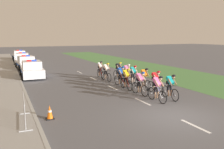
{
  "coord_description": "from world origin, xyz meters",
  "views": [
    {
      "loc": [
        -6.97,
        -8.0,
        3.67
      ],
      "look_at": [
        -0.38,
        6.02,
        1.1
      ],
      "focal_mm": 36.94,
      "sensor_mm": 36.0,
      "label": 1
    }
  ],
  "objects_px": {
    "cyclist_second": "(170,86)",
    "cyclist_eighth": "(133,75)",
    "cyclist_twelfth": "(119,70)",
    "police_car_third": "(22,59)",
    "police_car_nearest": "(32,70)",
    "police_car_furthest": "(20,56)",
    "cyclist_fifth": "(126,78)",
    "cyclist_third": "(140,83)",
    "cyclist_ninth": "(106,72)",
    "cyclist_sixth": "(144,78)",
    "cyclist_fourth": "(156,82)",
    "cyclist_eleventh": "(100,69)",
    "cyclist_seventh": "(121,76)",
    "traffic_cone_near": "(50,112)",
    "police_car_second": "(26,63)",
    "cyclist_tenth": "(127,73)",
    "crowd_barrier_front": "(24,110)",
    "cyclist_lead": "(157,88)"
  },
  "relations": [
    {
      "from": "cyclist_lead",
      "to": "cyclist_seventh",
      "type": "distance_m",
      "value": 4.53
    },
    {
      "from": "police_car_third",
      "to": "crowd_barrier_front",
      "type": "xyz_separation_m",
      "value": [
        -1.6,
        -22.85,
        -0.03
      ]
    },
    {
      "from": "police_car_second",
      "to": "police_car_third",
      "type": "bearing_deg",
      "value": 90.03
    },
    {
      "from": "cyclist_sixth",
      "to": "police_car_nearest",
      "type": "bearing_deg",
      "value": 128.04
    },
    {
      "from": "cyclist_eighth",
      "to": "police_car_nearest",
      "type": "distance_m",
      "value": 9.51
    },
    {
      "from": "cyclist_lead",
      "to": "cyclist_twelfth",
      "type": "height_order",
      "value": "same"
    },
    {
      "from": "cyclist_fourth",
      "to": "police_car_nearest",
      "type": "height_order",
      "value": "police_car_nearest"
    },
    {
      "from": "cyclist_ninth",
      "to": "police_car_second",
      "type": "xyz_separation_m",
      "value": [
        -5.4,
        10.32,
        -0.11
      ]
    },
    {
      "from": "cyclist_twelfth",
      "to": "traffic_cone_near",
      "type": "bearing_deg",
      "value": -134.39
    },
    {
      "from": "police_car_second",
      "to": "police_car_furthest",
      "type": "height_order",
      "value": "same"
    },
    {
      "from": "cyclist_third",
      "to": "cyclist_ninth",
      "type": "distance_m",
      "value": 5.21
    },
    {
      "from": "cyclist_eighth",
      "to": "cyclist_twelfth",
      "type": "xyz_separation_m",
      "value": [
        -0.02,
        2.47,
        0.0
      ]
    },
    {
      "from": "cyclist_eighth",
      "to": "police_car_third",
      "type": "xyz_separation_m",
      "value": [
        -6.63,
        17.8,
        -0.11
      ]
    },
    {
      "from": "cyclist_seventh",
      "to": "cyclist_eighth",
      "type": "xyz_separation_m",
      "value": [
        1.1,
        0.04,
        0.0
      ]
    },
    {
      "from": "cyclist_second",
      "to": "cyclist_eighth",
      "type": "distance_m",
      "value": 4.49
    },
    {
      "from": "cyclist_sixth",
      "to": "crowd_barrier_front",
      "type": "height_order",
      "value": "cyclist_sixth"
    },
    {
      "from": "police_car_third",
      "to": "police_car_nearest",
      "type": "bearing_deg",
      "value": -89.99
    },
    {
      "from": "cyclist_fifth",
      "to": "police_car_nearest",
      "type": "xyz_separation_m",
      "value": [
        -5.37,
        8.0,
        -0.11
      ]
    },
    {
      "from": "cyclist_sixth",
      "to": "police_car_furthest",
      "type": "xyz_separation_m",
      "value": [
        -6.58,
        25.17,
        -0.11
      ]
    },
    {
      "from": "police_car_furthest",
      "to": "cyclist_sixth",
      "type": "bearing_deg",
      "value": -75.35
    },
    {
      "from": "cyclist_third",
      "to": "cyclist_fifth",
      "type": "distance_m",
      "value": 1.7
    },
    {
      "from": "cyclist_twelfth",
      "to": "cyclist_fourth",
      "type": "bearing_deg",
      "value": -90.65
    },
    {
      "from": "cyclist_eleventh",
      "to": "traffic_cone_near",
      "type": "bearing_deg",
      "value": -124.73
    },
    {
      "from": "cyclist_sixth",
      "to": "cyclist_fourth",
      "type": "bearing_deg",
      "value": -91.39
    },
    {
      "from": "police_car_furthest",
      "to": "police_car_second",
      "type": "bearing_deg",
      "value": -89.99
    },
    {
      "from": "crowd_barrier_front",
      "to": "cyclist_third",
      "type": "bearing_deg",
      "value": 17.27
    },
    {
      "from": "police_car_nearest",
      "to": "traffic_cone_near",
      "type": "relative_size",
      "value": 6.92
    },
    {
      "from": "cyclist_lead",
      "to": "cyclist_tenth",
      "type": "relative_size",
      "value": 1.0
    },
    {
      "from": "cyclist_lead",
      "to": "police_car_nearest",
      "type": "xyz_separation_m",
      "value": [
        -5.5,
        11.39,
        -0.11
      ]
    },
    {
      "from": "cyclist_fourth",
      "to": "cyclist_eighth",
      "type": "relative_size",
      "value": 1.0
    },
    {
      "from": "cyclist_third",
      "to": "cyclist_seventh",
      "type": "distance_m",
      "value": 2.83
    },
    {
      "from": "cyclist_lead",
      "to": "cyclist_ninth",
      "type": "relative_size",
      "value": 1.0
    },
    {
      "from": "cyclist_seventh",
      "to": "cyclist_eleventh",
      "type": "bearing_deg",
      "value": 90.73
    },
    {
      "from": "police_car_furthest",
      "to": "cyclist_fifth",
      "type": "bearing_deg",
      "value": -77.76
    },
    {
      "from": "cyclist_second",
      "to": "traffic_cone_near",
      "type": "relative_size",
      "value": 2.69
    },
    {
      "from": "cyclist_tenth",
      "to": "cyclist_twelfth",
      "type": "xyz_separation_m",
      "value": [
        -0.01,
        1.46,
        0.0
      ]
    },
    {
      "from": "cyclist_third",
      "to": "cyclist_seventh",
      "type": "height_order",
      "value": "same"
    },
    {
      "from": "crowd_barrier_front",
      "to": "police_car_third",
      "type": "bearing_deg",
      "value": 86.0
    },
    {
      "from": "cyclist_ninth",
      "to": "cyclist_tenth",
      "type": "distance_m",
      "value": 1.81
    },
    {
      "from": "police_car_second",
      "to": "traffic_cone_near",
      "type": "relative_size",
      "value": 7.04
    },
    {
      "from": "cyclist_fourth",
      "to": "police_car_furthest",
      "type": "relative_size",
      "value": 0.39
    },
    {
      "from": "cyclist_fourth",
      "to": "police_car_second",
      "type": "distance_m",
      "value": 16.94
    },
    {
      "from": "cyclist_second",
      "to": "cyclist_fifth",
      "type": "xyz_separation_m",
      "value": [
        -1.12,
        3.32,
        0.0
      ]
    },
    {
      "from": "cyclist_fourth",
      "to": "police_car_second",
      "type": "xyz_separation_m",
      "value": [
        -6.55,
        15.62,
        -0.11
      ]
    },
    {
      "from": "cyclist_fourth",
      "to": "cyclist_fifth",
      "type": "distance_m",
      "value": 2.14
    },
    {
      "from": "cyclist_twelfth",
      "to": "police_car_furthest",
      "type": "distance_m",
      "value": 22.12
    },
    {
      "from": "cyclist_eleventh",
      "to": "cyclist_twelfth",
      "type": "distance_m",
      "value": 1.78
    },
    {
      "from": "cyclist_third",
      "to": "police_car_third",
      "type": "height_order",
      "value": "police_car_third"
    },
    {
      "from": "cyclist_ninth",
      "to": "cyclist_eleventh",
      "type": "bearing_deg",
      "value": 87.3
    },
    {
      "from": "cyclist_ninth",
      "to": "cyclist_eighth",
      "type": "bearing_deg",
      "value": -62.42
    }
  ]
}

